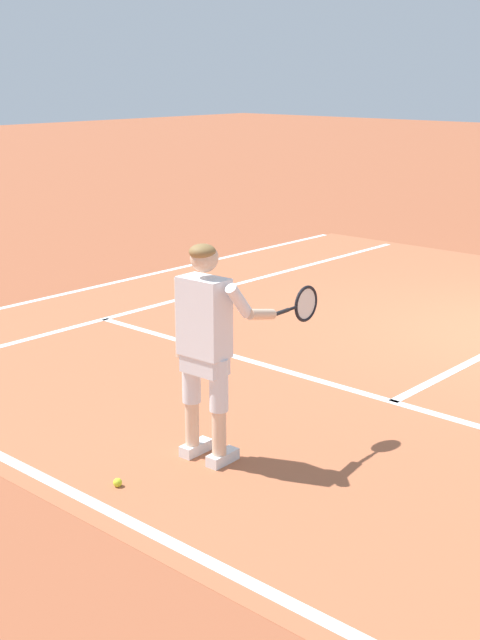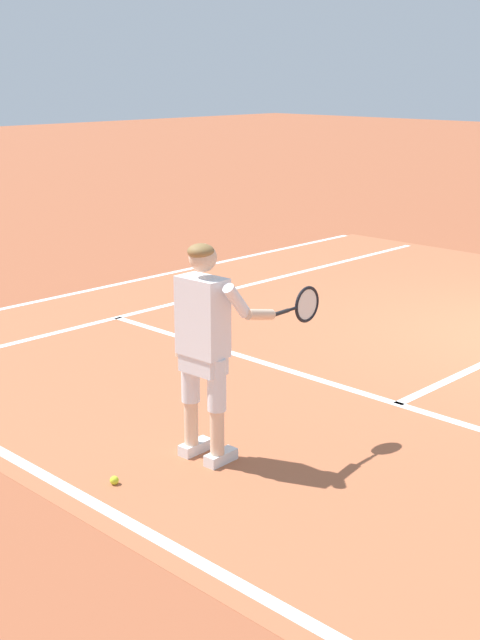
% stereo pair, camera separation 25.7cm
% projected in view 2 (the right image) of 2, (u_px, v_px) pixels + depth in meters
% --- Properties ---
extents(line_baseline, '(10.98, 0.10, 0.01)m').
position_uv_depth(line_baseline, '(136.00, 526.00, 5.70)').
color(line_baseline, white).
rests_on(line_baseline, ground).
extents(line_service, '(8.23, 0.10, 0.01)m').
position_uv_depth(line_service, '(398.00, 404.00, 7.81)').
color(line_service, white).
rests_on(line_service, ground).
extents(line_singles_left, '(0.10, 9.46, 0.01)m').
position_uv_depth(line_singles_left, '(214.00, 293.00, 11.72)').
color(line_singles_left, white).
rests_on(line_singles_left, ground).
extents(line_doubles_left, '(0.10, 9.46, 0.01)m').
position_uv_depth(line_doubles_left, '(149.00, 277.00, 12.64)').
color(line_doubles_left, white).
rests_on(line_doubles_left, ground).
extents(tennis_player, '(0.62, 1.13, 1.71)m').
position_uv_depth(tennis_player, '(206.00, 338.00, 6.45)').
color(tennis_player, white).
rests_on(tennis_player, ground).
extents(tennis_ball_by_baseline, '(0.07, 0.07, 0.07)m').
position_uv_depth(tennis_ball_by_baseline, '(114.00, 480.00, 6.29)').
color(tennis_ball_by_baseline, '#CCE02D').
rests_on(tennis_ball_by_baseline, ground).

